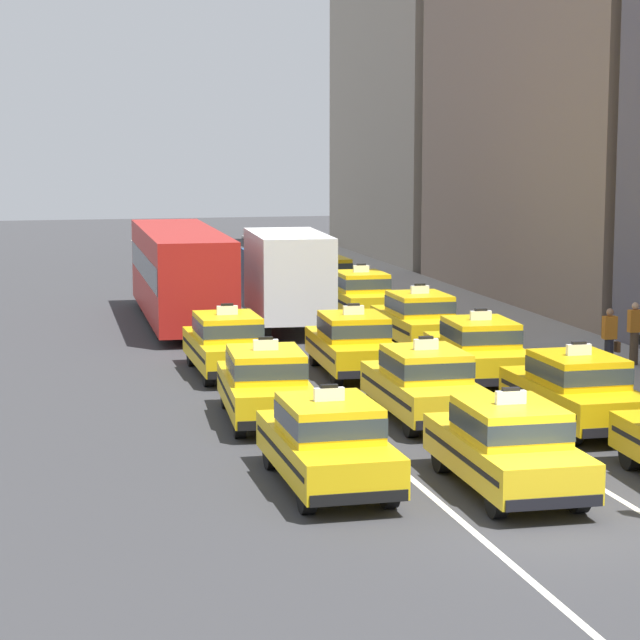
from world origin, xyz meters
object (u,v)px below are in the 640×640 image
Objects in this scene: pedestrian_near_crosswalk at (610,340)px; taxi_right_second at (576,389)px; bus_left_fourth at (180,271)px; box_truck_center_fourth at (285,276)px; taxi_left_second at (265,383)px; taxi_left_third at (227,343)px; taxi_right_third at (479,349)px; taxi_right_fourth at (419,318)px; taxi_left_nearest at (328,441)px; taxi_right_sixth at (325,277)px; taxi_center_second at (424,383)px; taxi_center_nearest at (508,445)px; taxi_center_third at (353,343)px; pedestrian_mid_block at (635,333)px; taxi_right_fifth at (360,294)px.

taxi_right_second is at bearing -122.65° from pedestrian_near_crosswalk.
bus_left_fourth is 1.59× the size of box_truck_center_fourth.
taxi_left_second is 1.02× the size of taxi_left_third.
pedestrian_near_crosswalk is (3.60, -0.24, 0.14)m from taxi_right_third.
bus_left_fourth is 9.31m from taxi_right_fourth.
taxi_left_nearest is 1.00× the size of taxi_right_sixth.
taxi_left_second is at bearing 90.44° from taxi_left_nearest.
taxi_left_nearest reaches higher than pedestrian_near_crosswalk.
taxi_right_fourth is (0.18, 5.73, 0.00)m from taxi_right_third.
taxi_center_second is at bearing -149.18° from pedestrian_near_crosswalk.
taxi_left_second is 1.02× the size of taxi_center_nearest.
taxi_left_third and taxi_right_third have the same top height.
taxi_left_nearest is 11.30m from taxi_center_third.
taxi_center_third and taxi_right_third have the same top height.
taxi_center_nearest is 11.82m from taxi_center_third.
taxi_right_second reaches higher than pedestrian_mid_block.
taxi_right_second is 6.33m from pedestrian_near_crosswalk.
taxi_center_second is at bearing -124.83° from taxi_right_third.
bus_left_fourth is at bearing -141.21° from taxi_right_sixth.
taxi_right_fifth is (0.06, 12.01, 0.00)m from taxi_right_third.
pedestrian_mid_block is (4.59, 6.19, 0.14)m from taxi_right_second.
taxi_left_third reaches higher than pedestrian_mid_block.
taxi_center_nearest is at bearing -91.18° from taxi_center_third.
taxi_right_fourth is at bearing 131.96° from pedestrian_mid_block.
taxi_center_third is at bearing 88.82° from taxi_center_nearest.
taxi_left_third is 1.00× the size of taxi_center_second.
taxi_right_fourth is at bearing 77.90° from taxi_center_nearest.
taxi_center_nearest is 0.99× the size of taxi_right_third.
bus_left_fourth is (0.08, 21.44, 0.94)m from taxi_left_nearest.
taxi_right_second is at bearing -89.99° from taxi_right_fourth.
taxi_center_nearest is at bearing -127.02° from taxi_right_second.
taxi_center_nearest is at bearing -96.91° from taxi_right_sixth.
taxi_center_second is at bearing -107.13° from taxi_right_fourth.
taxi_left_second and taxi_center_nearest have the same top height.
taxi_right_fourth is at bearing 54.15° from taxi_left_second.
taxi_left_nearest is 1.00× the size of taxi_left_third.
taxi_center_third is at bearing -128.34° from taxi_right_fourth.
taxi_center_nearest is at bearing -82.33° from bus_left_fourth.
taxi_right_second is (3.21, -15.80, -0.90)m from box_truck_center_fourth.
taxi_center_nearest is 1.00× the size of taxi_center_second.
taxi_center_second and taxi_right_third have the same top height.
taxi_center_third is 7.97m from taxi_right_second.
taxi_left_second is 1.01× the size of taxi_center_third.
taxi_center_second is 2.64× the size of pedestrian_mid_block.
taxi_left_second is at bearing -162.81° from pedestrian_near_crosswalk.
taxi_right_third is at bearing 55.05° from taxi_left_nearest.
taxi_center_third is 1.02× the size of taxi_right_sixth.
taxi_right_fourth is 6.87m from pedestrian_mid_block.
taxi_right_second is at bearing -126.55° from pedestrian_mid_block.
taxi_left_nearest is 1.00× the size of taxi_right_fourth.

